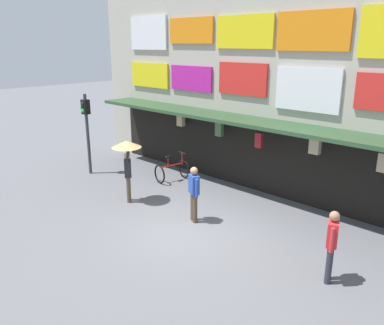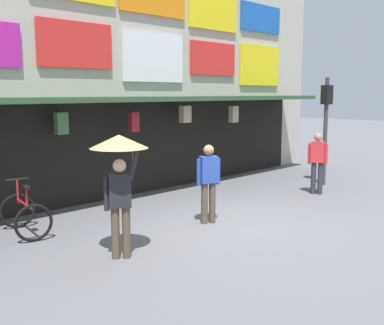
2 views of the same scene
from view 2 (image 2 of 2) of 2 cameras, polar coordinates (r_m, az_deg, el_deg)
name	(u,v)px [view 2 (image 2 of 2)]	position (r m, az deg, el deg)	size (l,w,h in m)	color
ground_plane	(237,225)	(10.02, 5.46, -7.56)	(80.00, 80.00, 0.00)	slate
shopfront	(103,47)	(13.03, -10.65, 13.60)	(18.00, 2.60, 8.00)	#B2AD9E
traffic_light_far	(326,114)	(14.59, 15.86, 5.68)	(0.31, 0.34, 3.20)	#38383D
bicycle_parked	(25,215)	(9.81, -19.52, -5.98)	(0.93, 1.28, 1.05)	black
pedestrian_with_umbrella	(119,161)	(7.78, -8.77, 0.13)	(0.96, 0.96, 2.08)	brown
pedestrian_in_blue	(317,160)	(13.29, 14.92, 0.32)	(0.34, 0.50, 1.68)	#2D2D38
pedestrian_in_purple	(208,179)	(9.93, 2.00, -2.05)	(0.49, 0.35, 1.68)	brown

